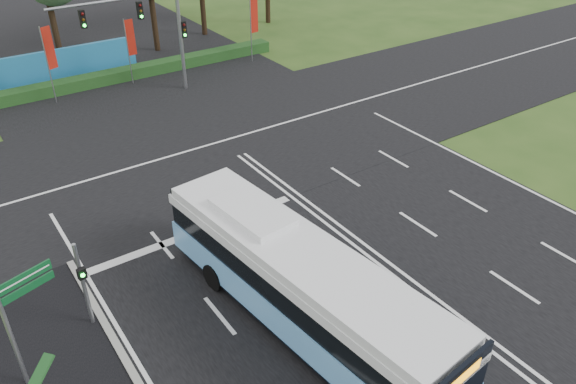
% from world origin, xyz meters
% --- Properties ---
extents(ground, '(120.00, 120.00, 0.00)m').
position_xyz_m(ground, '(0.00, 0.00, 0.00)').
color(ground, '#2B4918').
rests_on(ground, ground).
extents(road_main, '(20.00, 120.00, 0.04)m').
position_xyz_m(road_main, '(0.00, 0.00, 0.02)').
color(road_main, black).
rests_on(road_main, ground).
extents(road_cross, '(120.00, 14.00, 0.05)m').
position_xyz_m(road_cross, '(0.00, 12.00, 0.03)').
color(road_cross, black).
rests_on(road_cross, ground).
extents(city_bus, '(3.81, 12.55, 3.55)m').
position_xyz_m(city_bus, '(-4.46, -1.94, 1.79)').
color(city_bus, '#69B2F4').
rests_on(city_bus, ground).
extents(pedestrian_signal, '(0.29, 0.42, 3.45)m').
position_xyz_m(pedestrian_signal, '(-10.40, 2.20, 1.88)').
color(pedestrian_signal, gray).
rests_on(pedestrian_signal, ground).
extents(street_sign, '(1.69, 0.59, 4.50)m').
position_xyz_m(street_sign, '(-12.57, 0.93, 2.80)').
color(street_sign, gray).
rests_on(street_sign, ground).
extents(banner_flag_left, '(0.68, 0.32, 4.93)m').
position_xyz_m(banner_flag_left, '(-5.75, 23.11, 3.20)').
color(banner_flag_left, gray).
rests_on(banner_flag_left, ground).
extents(banner_flag_mid, '(0.66, 0.14, 4.48)m').
position_xyz_m(banner_flag_mid, '(-0.41, 23.43, 2.93)').
color(banner_flag_mid, gray).
rests_on(banner_flag_mid, ground).
extents(banner_flag_right, '(0.72, 0.16, 4.93)m').
position_xyz_m(banner_flag_right, '(8.86, 22.67, 3.20)').
color(banner_flag_right, gray).
rests_on(banner_flag_right, ground).
extents(traffic_light_gantry, '(8.41, 0.28, 7.00)m').
position_xyz_m(traffic_light_gantry, '(0.21, 20.50, 4.66)').
color(traffic_light_gantry, gray).
rests_on(traffic_light_gantry, ground).
extents(hedge, '(22.00, 1.20, 0.80)m').
position_xyz_m(hedge, '(0.00, 24.50, 0.40)').
color(hedge, '#1A3C16').
rests_on(hedge, ground).
extents(blue_hoarding, '(10.00, 0.30, 2.20)m').
position_xyz_m(blue_hoarding, '(-4.00, 27.00, 1.10)').
color(blue_hoarding, '#1E6FA4').
rests_on(blue_hoarding, ground).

